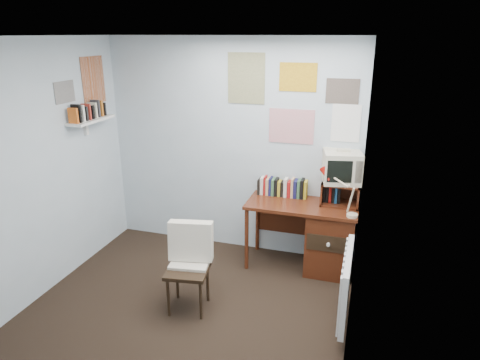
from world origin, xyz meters
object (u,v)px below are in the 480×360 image
object	(u,v)px
desk_chair	(188,271)
tv_riser	(340,193)
desk_lamp	(354,198)
wall_shelf	(91,120)
crt_tv	(342,165)
desk	(325,236)
radiator	(346,284)

from	to	relation	value
desk_chair	tv_riser	distance (m)	1.83
desk_lamp	wall_shelf	world-z (taller)	wall_shelf
tv_riser	crt_tv	world-z (taller)	crt_tv
tv_riser	wall_shelf	world-z (taller)	wall_shelf
crt_tv	desk	bearing A→B (deg)	-142.17
desk_chair	wall_shelf	size ratio (longest dim) A/B	1.32
desk_lamp	desk	bearing A→B (deg)	153.60
desk	tv_riser	bearing A→B (deg)	42.96
crt_tv	wall_shelf	world-z (taller)	wall_shelf
crt_tv	radiator	distance (m)	1.32
desk_chair	radiator	distance (m)	1.45
wall_shelf	radiator	bearing A→B (deg)	-10.89
desk_lamp	tv_riser	world-z (taller)	desk_lamp
radiator	wall_shelf	size ratio (longest dim) A/B	1.29
crt_tv	radiator	world-z (taller)	crt_tv
desk_chair	crt_tv	bearing A→B (deg)	36.03
tv_riser	radiator	world-z (taller)	tv_riser
tv_riser	wall_shelf	size ratio (longest dim) A/B	0.65
desk	desk_lamp	size ratio (longest dim) A/B	2.95
crt_tv	desk_chair	bearing A→B (deg)	-147.35
tv_riser	crt_tv	xyz separation A→B (m)	(-0.01, 0.02, 0.31)
desk	desk_lamp	distance (m)	0.65
desk	wall_shelf	size ratio (longest dim) A/B	1.94
desk_chair	desk_lamp	xyz separation A→B (m)	(1.42, 0.91, 0.55)
tv_riser	wall_shelf	xyz separation A→B (m)	(-2.69, -0.49, 0.74)
desk_chair	crt_tv	size ratio (longest dim) A/B	2.12
desk	wall_shelf	bearing A→B (deg)	-171.60
desk_lamp	wall_shelf	size ratio (longest dim) A/B	0.66
crt_tv	radiator	bearing A→B (deg)	-92.36
desk	crt_tv	xyz separation A→B (m)	(0.11, 0.13, 0.79)
desk	tv_riser	size ratio (longest dim) A/B	3.00
desk_chair	desk_lamp	bearing A→B (deg)	24.18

